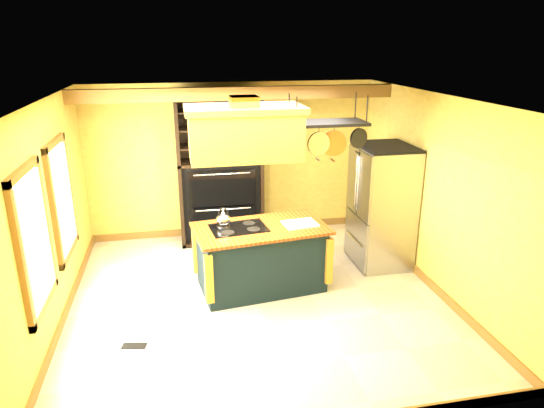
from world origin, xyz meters
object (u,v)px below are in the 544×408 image
object	(u,v)px
pot_rack	(327,130)
hutch	(220,187)
kitchen_island	(261,257)
refrigerator	(381,208)
range_hood	(245,131)

from	to	relation	value
pot_rack	hutch	distance (m)	2.63
kitchen_island	refrigerator	xyz separation A→B (m)	(1.97, 0.46, 0.43)
range_hood	kitchen_island	bearing A→B (deg)	0.15
kitchen_island	refrigerator	size ratio (longest dim) A/B	1.04
kitchen_island	pot_rack	xyz separation A→B (m)	(0.91, 0.00, 1.77)
range_hood	refrigerator	world-z (taller)	range_hood
kitchen_island	hutch	size ratio (longest dim) A/B	0.76
range_hood	hutch	size ratio (longest dim) A/B	0.60
refrigerator	hutch	distance (m)	2.76
range_hood	pot_rack	world-z (taller)	same
kitchen_island	pot_rack	world-z (taller)	pot_rack
pot_rack	refrigerator	world-z (taller)	pot_rack
refrigerator	kitchen_island	bearing A→B (deg)	-166.97
kitchen_island	refrigerator	distance (m)	2.07
pot_rack	hutch	bearing A→B (deg)	123.60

